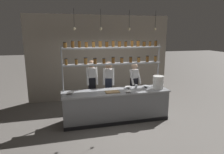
{
  "coord_description": "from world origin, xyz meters",
  "views": [
    {
      "loc": [
        -1.51,
        -5.44,
        2.6
      ],
      "look_at": [
        -0.07,
        0.2,
        1.3
      ],
      "focal_mm": 32.0,
      "sensor_mm": 36.0,
      "label": 1
    }
  ],
  "objects_px": {
    "spice_shelf_unit": "(113,56)",
    "chef_center": "(109,84)",
    "container_stack": "(158,82)",
    "serving_cup_front": "(136,86)",
    "prep_bowl_near_left": "(146,86)",
    "prep_bowl_center_front": "(128,88)",
    "cutting_board": "(112,92)",
    "prep_bowl_near_right": "(128,92)",
    "chef_left": "(92,83)",
    "prep_bowl_center_back": "(70,93)",
    "chef_right": "(134,83)"
  },
  "relations": [
    {
      "from": "container_stack",
      "to": "serving_cup_front",
      "type": "distance_m",
      "value": 0.68
    },
    {
      "from": "chef_left",
      "to": "prep_bowl_center_back",
      "type": "distance_m",
      "value": 1.02
    },
    {
      "from": "prep_bowl_near_left",
      "to": "serving_cup_front",
      "type": "relative_size",
      "value": 2.2
    },
    {
      "from": "chef_center",
      "to": "prep_bowl_center_back",
      "type": "relative_size",
      "value": 8.21
    },
    {
      "from": "prep_bowl_near_right",
      "to": "prep_bowl_center_back",
      "type": "bearing_deg",
      "value": 171.15
    },
    {
      "from": "chef_left",
      "to": "spice_shelf_unit",
      "type": "bearing_deg",
      "value": -30.24
    },
    {
      "from": "spice_shelf_unit",
      "to": "prep_bowl_center_front",
      "type": "relative_size",
      "value": 14.45
    },
    {
      "from": "prep_bowl_near_left",
      "to": "prep_bowl_center_front",
      "type": "relative_size",
      "value": 0.95
    },
    {
      "from": "prep_bowl_center_front",
      "to": "prep_bowl_near_right",
      "type": "height_order",
      "value": "prep_bowl_center_front"
    },
    {
      "from": "chef_right",
      "to": "cutting_board",
      "type": "height_order",
      "value": "chef_right"
    },
    {
      "from": "chef_left",
      "to": "prep_bowl_center_front",
      "type": "xyz_separation_m",
      "value": [
        1.04,
        -0.55,
        -0.07
      ]
    },
    {
      "from": "prep_bowl_center_back",
      "to": "serving_cup_front",
      "type": "xyz_separation_m",
      "value": [
        2.02,
        0.19,
        0.02
      ]
    },
    {
      "from": "spice_shelf_unit",
      "to": "prep_bowl_near_right",
      "type": "distance_m",
      "value": 1.17
    },
    {
      "from": "spice_shelf_unit",
      "to": "prep_bowl_near_left",
      "type": "distance_m",
      "value": 1.42
    },
    {
      "from": "chef_center",
      "to": "prep_bowl_center_front",
      "type": "relative_size",
      "value": 8.02
    },
    {
      "from": "chef_left",
      "to": "prep_bowl_center_front",
      "type": "relative_size",
      "value": 8.29
    },
    {
      "from": "prep_bowl_center_back",
      "to": "prep_bowl_center_front",
      "type": "bearing_deg",
      "value": 5.48
    },
    {
      "from": "chef_right",
      "to": "container_stack",
      "type": "distance_m",
      "value": 0.94
    },
    {
      "from": "chef_left",
      "to": "prep_bowl_center_back",
      "type": "bearing_deg",
      "value": -132.29
    },
    {
      "from": "chef_center",
      "to": "container_stack",
      "type": "relative_size",
      "value": 4.29
    },
    {
      "from": "spice_shelf_unit",
      "to": "chef_center",
      "type": "distance_m",
      "value": 0.99
    },
    {
      "from": "chef_right",
      "to": "serving_cup_front",
      "type": "distance_m",
      "value": 0.54
    },
    {
      "from": "chef_left",
      "to": "cutting_board",
      "type": "xyz_separation_m",
      "value": [
        0.46,
        -0.82,
        -0.09
      ]
    },
    {
      "from": "chef_right",
      "to": "prep_bowl_center_back",
      "type": "relative_size",
      "value": 7.83
    },
    {
      "from": "spice_shelf_unit",
      "to": "prep_bowl_center_front",
      "type": "xyz_separation_m",
      "value": [
        0.44,
        -0.17,
        -0.96
      ]
    },
    {
      "from": "chef_right",
      "to": "prep_bowl_near_right",
      "type": "bearing_deg",
      "value": -135.96
    },
    {
      "from": "cutting_board",
      "to": "prep_bowl_near_left",
      "type": "relative_size",
      "value": 2.0
    },
    {
      "from": "spice_shelf_unit",
      "to": "container_stack",
      "type": "height_order",
      "value": "spice_shelf_unit"
    },
    {
      "from": "chef_center",
      "to": "serving_cup_front",
      "type": "distance_m",
      "value": 0.91
    },
    {
      "from": "chef_center",
      "to": "prep_bowl_center_front",
      "type": "distance_m",
      "value": 0.72
    },
    {
      "from": "chef_left",
      "to": "container_stack",
      "type": "bearing_deg",
      "value": -20.18
    },
    {
      "from": "cutting_board",
      "to": "prep_bowl_center_front",
      "type": "height_order",
      "value": "prep_bowl_center_front"
    },
    {
      "from": "chef_left",
      "to": "chef_right",
      "type": "distance_m",
      "value": 1.44
    },
    {
      "from": "prep_bowl_center_front",
      "to": "serving_cup_front",
      "type": "xyz_separation_m",
      "value": [
        0.27,
        0.02,
        0.02
      ]
    },
    {
      "from": "chef_right",
      "to": "chef_left",
      "type": "bearing_deg",
      "value": 163.16
    },
    {
      "from": "container_stack",
      "to": "cutting_board",
      "type": "distance_m",
      "value": 1.46
    },
    {
      "from": "chef_right",
      "to": "container_stack",
      "type": "xyz_separation_m",
      "value": [
        0.48,
        -0.79,
        0.2
      ]
    },
    {
      "from": "chef_left",
      "to": "cutting_board",
      "type": "relative_size",
      "value": 4.37
    },
    {
      "from": "container_stack",
      "to": "serving_cup_front",
      "type": "xyz_separation_m",
      "value": [
        -0.6,
        0.27,
        -0.15
      ]
    },
    {
      "from": "container_stack",
      "to": "prep_bowl_near_left",
      "type": "relative_size",
      "value": 1.98
    },
    {
      "from": "prep_bowl_near_left",
      "to": "prep_bowl_center_back",
      "type": "relative_size",
      "value": 0.97
    },
    {
      "from": "cutting_board",
      "to": "prep_bowl_near_right",
      "type": "relative_size",
      "value": 2.04
    },
    {
      "from": "prep_bowl_near_right",
      "to": "serving_cup_front",
      "type": "bearing_deg",
      "value": 46.44
    },
    {
      "from": "chef_center",
      "to": "container_stack",
      "type": "height_order",
      "value": "chef_center"
    },
    {
      "from": "chef_right",
      "to": "prep_bowl_center_front",
      "type": "height_order",
      "value": "chef_right"
    },
    {
      "from": "chef_right",
      "to": "prep_bowl_center_back",
      "type": "xyz_separation_m",
      "value": [
        -2.15,
        -0.71,
        0.02
      ]
    },
    {
      "from": "prep_bowl_near_right",
      "to": "serving_cup_front",
      "type": "height_order",
      "value": "serving_cup_front"
    },
    {
      "from": "chef_right",
      "to": "prep_bowl_center_back",
      "type": "height_order",
      "value": "chef_right"
    },
    {
      "from": "spice_shelf_unit",
      "to": "chef_right",
      "type": "xyz_separation_m",
      "value": [
        0.84,
        0.37,
        -0.99
      ]
    },
    {
      "from": "chef_right",
      "to": "serving_cup_front",
      "type": "bearing_deg",
      "value": -120.14
    }
  ]
}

